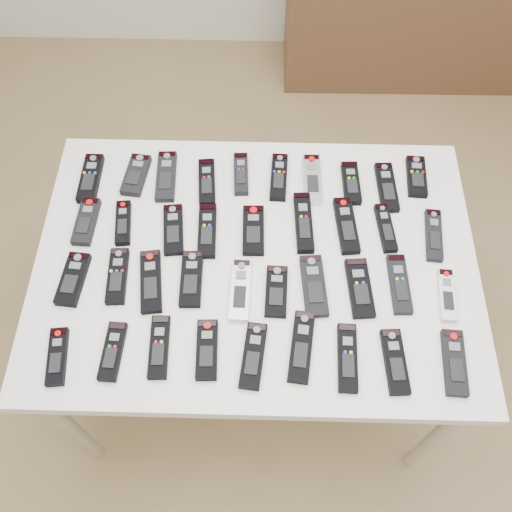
{
  "coord_description": "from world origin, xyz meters",
  "views": [
    {
      "loc": [
        -0.09,
        -0.73,
        2.17
      ],
      "look_at": [
        -0.11,
        0.08,
        0.8
      ],
      "focal_mm": 40.0,
      "sensor_mm": 36.0,
      "label": 1
    }
  ],
  "objects_px": {
    "remote_33": "(253,356)",
    "remote_3": "(207,182)",
    "remote_18": "(434,235)",
    "remote_28": "(447,295)",
    "remote_22": "(191,279)",
    "remote_16": "(346,226)",
    "table": "(256,270)",
    "remote_31": "(159,347)",
    "sideboard": "(446,7)",
    "remote_1": "(136,175)",
    "remote_14": "(253,230)",
    "remote_9": "(416,177)",
    "remote_30": "(113,351)",
    "remote_27": "(399,284)",
    "remote_17": "(386,228)",
    "remote_32": "(207,350)",
    "remote_6": "(312,180)",
    "remote_20": "(117,276)",
    "remote_29": "(57,357)",
    "remote_0": "(91,178)",
    "remote_15": "(304,223)",
    "remote_12": "(173,230)",
    "remote_2": "(166,176)",
    "remote_24": "(276,291)",
    "remote_5": "(279,177)",
    "remote_8": "(387,187)",
    "remote_4": "(241,174)",
    "remote_7": "(351,183)",
    "remote_34": "(301,347)",
    "remote_25": "(314,286)",
    "remote_13": "(207,231)",
    "remote_37": "(454,363)",
    "remote_19": "(73,279)",
    "remote_21": "(151,281)",
    "remote_11": "(123,223)",
    "remote_10": "(86,222)",
    "remote_36": "(395,362)",
    "remote_23": "(240,290)"
  },
  "relations": [
    {
      "from": "table",
      "to": "remote_9",
      "type": "bearing_deg",
      "value": 31.94
    },
    {
      "from": "remote_3",
      "to": "remote_27",
      "type": "bearing_deg",
      "value": -36.63
    },
    {
      "from": "remote_21",
      "to": "remote_9",
      "type": "bearing_deg",
      "value": 18.65
    },
    {
      "from": "remote_13",
      "to": "remote_28",
      "type": "xyz_separation_m",
      "value": [
        0.66,
        -0.19,
        -0.0
      ]
    },
    {
      "from": "remote_27",
      "to": "remote_36",
      "type": "relative_size",
      "value": 1.04
    },
    {
      "from": "remote_4",
      "to": "remote_34",
      "type": "distance_m",
      "value": 0.59
    },
    {
      "from": "remote_22",
      "to": "remote_16",
      "type": "bearing_deg",
      "value": 22.02
    },
    {
      "from": "remote_34",
      "to": "remote_25",
      "type": "bearing_deg",
      "value": 85.12
    },
    {
      "from": "remote_13",
      "to": "remote_37",
      "type": "height_order",
      "value": "remote_13"
    },
    {
      "from": "sideboard",
      "to": "remote_19",
      "type": "bearing_deg",
      "value": -128.65
    },
    {
      "from": "remote_18",
      "to": "sideboard",
      "type": "bearing_deg",
      "value": 81.9
    },
    {
      "from": "remote_14",
      "to": "remote_34",
      "type": "bearing_deg",
      "value": -70.72
    },
    {
      "from": "remote_18",
      "to": "remote_24",
      "type": "height_order",
      "value": "same"
    },
    {
      "from": "remote_27",
      "to": "remote_31",
      "type": "distance_m",
      "value": 0.67
    },
    {
      "from": "remote_32",
      "to": "remote_0",
      "type": "bearing_deg",
      "value": 123.61
    },
    {
      "from": "remote_9",
      "to": "remote_19",
      "type": "relative_size",
      "value": 0.94
    },
    {
      "from": "remote_8",
      "to": "remote_28",
      "type": "relative_size",
      "value": 1.14
    },
    {
      "from": "remote_16",
      "to": "remote_10",
      "type": "bearing_deg",
      "value": 174.86
    },
    {
      "from": "remote_9",
      "to": "remote_12",
      "type": "relative_size",
      "value": 0.9
    },
    {
      "from": "remote_17",
      "to": "remote_32",
      "type": "relative_size",
      "value": 1.01
    },
    {
      "from": "remote_2",
      "to": "remote_29",
      "type": "xyz_separation_m",
      "value": [
        -0.22,
        -0.59,
        0.0
      ]
    },
    {
      "from": "remote_6",
      "to": "remote_20",
      "type": "distance_m",
      "value": 0.65
    },
    {
      "from": "sideboard",
      "to": "remote_20",
      "type": "bearing_deg",
      "value": -126.37
    },
    {
      "from": "remote_5",
      "to": "remote_8",
      "type": "xyz_separation_m",
      "value": [
        0.33,
        -0.03,
        -0.0
      ]
    },
    {
      "from": "remote_13",
      "to": "remote_21",
      "type": "bearing_deg",
      "value": -132.59
    },
    {
      "from": "remote_14",
      "to": "remote_3",
      "type": "bearing_deg",
      "value": 128.74
    },
    {
      "from": "remote_21",
      "to": "remote_23",
      "type": "xyz_separation_m",
      "value": [
        0.25,
        -0.02,
        0.0
      ]
    },
    {
      "from": "remote_18",
      "to": "remote_30",
      "type": "relative_size",
      "value": 1.1
    },
    {
      "from": "remote_5",
      "to": "remote_33",
      "type": "height_order",
      "value": "same"
    },
    {
      "from": "remote_2",
      "to": "remote_12",
      "type": "xyz_separation_m",
      "value": [
        0.04,
        -0.2,
        0.0
      ]
    },
    {
      "from": "remote_3",
      "to": "remote_29",
      "type": "relative_size",
      "value": 1.1
    },
    {
      "from": "remote_3",
      "to": "remote_32",
      "type": "distance_m",
      "value": 0.55
    },
    {
      "from": "remote_18",
      "to": "remote_28",
      "type": "bearing_deg",
      "value": -82.07
    },
    {
      "from": "remote_0",
      "to": "remote_22",
      "type": "distance_m",
      "value": 0.48
    },
    {
      "from": "remote_24",
      "to": "remote_28",
      "type": "distance_m",
      "value": 0.46
    },
    {
      "from": "remote_33",
      "to": "remote_20",
      "type": "bearing_deg",
      "value": 155.89
    },
    {
      "from": "remote_11",
      "to": "remote_22",
      "type": "bearing_deg",
      "value": -46.77
    },
    {
      "from": "remote_4",
      "to": "remote_7",
      "type": "height_order",
      "value": "remote_7"
    },
    {
      "from": "table",
      "to": "remote_31",
      "type": "bearing_deg",
      "value": -131.55
    },
    {
      "from": "remote_0",
      "to": "remote_15",
      "type": "xyz_separation_m",
      "value": [
        0.65,
        -0.15,
        0.0
      ]
    },
    {
      "from": "sideboard",
      "to": "remote_3",
      "type": "xyz_separation_m",
      "value": [
        -1.05,
        -1.43,
        0.4
      ]
    },
    {
      "from": "remote_14",
      "to": "remote_9",
      "type": "bearing_deg",
      "value": 21.75
    },
    {
      "from": "sideboard",
      "to": "remote_16",
      "type": "relative_size",
      "value": 8.34
    },
    {
      "from": "sideboard",
      "to": "remote_1",
      "type": "distance_m",
      "value": 1.94
    },
    {
      "from": "remote_14",
      "to": "remote_19",
      "type": "xyz_separation_m",
      "value": [
        -0.49,
        -0.17,
        0.0
      ]
    },
    {
      "from": "remote_33",
      "to": "remote_3",
      "type": "bearing_deg",
      "value": 111.96
    },
    {
      "from": "remote_6",
      "to": "remote_27",
      "type": "height_order",
      "value": "remote_6"
    },
    {
      "from": "remote_29",
      "to": "sideboard",
      "type": "bearing_deg",
      "value": 48.88
    },
    {
      "from": "remote_22",
      "to": "remote_27",
      "type": "xyz_separation_m",
      "value": [
        0.57,
        -0.0,
        -0.0
      ]
    },
    {
      "from": "remote_4",
      "to": "remote_29",
      "type": "bearing_deg",
      "value": -129.35
    }
  ]
}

